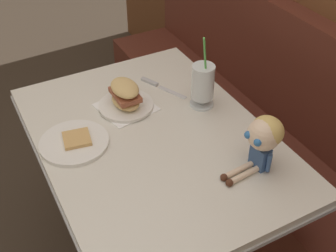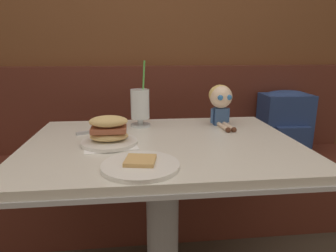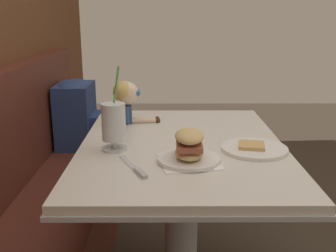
{
  "view_description": "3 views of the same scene",
  "coord_description": "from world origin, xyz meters",
  "px_view_note": "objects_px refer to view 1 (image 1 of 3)",
  "views": [
    {
      "loc": [
        1.11,
        -0.35,
        1.77
      ],
      "look_at": [
        0.05,
        0.21,
        0.81
      ],
      "focal_mm": 46.61,
      "sensor_mm": 36.0,
      "label": 1
    },
    {
      "loc": [
        -0.1,
        -0.98,
        1.11
      ],
      "look_at": [
        0.02,
        0.16,
        0.81
      ],
      "focal_mm": 31.95,
      "sensor_mm": 36.0,
      "label": 2
    },
    {
      "loc": [
        -1.56,
        0.24,
        1.25
      ],
      "look_at": [
        0.08,
        0.24,
        0.79
      ],
      "focal_mm": 43.93,
      "sensor_mm": 36.0,
      "label": 3
    }
  ],
  "objects_px": {
    "sandwich_plate": "(125,98)",
    "seated_doll": "(264,137)",
    "milkshake_glass": "(203,84)",
    "toast_plate": "(75,142)",
    "butter_knife": "(156,84)"
  },
  "relations": [
    {
      "from": "seated_doll",
      "to": "toast_plate",
      "type": "bearing_deg",
      "value": -128.12
    },
    {
      "from": "toast_plate",
      "to": "milkshake_glass",
      "type": "height_order",
      "value": "milkshake_glass"
    },
    {
      "from": "seated_doll",
      "to": "sandwich_plate",
      "type": "bearing_deg",
      "value": -153.38
    },
    {
      "from": "sandwich_plate",
      "to": "butter_knife",
      "type": "xyz_separation_m",
      "value": [
        -0.09,
        0.18,
        -0.04
      ]
    },
    {
      "from": "milkshake_glass",
      "to": "butter_knife",
      "type": "height_order",
      "value": "milkshake_glass"
    },
    {
      "from": "butter_knife",
      "to": "seated_doll",
      "type": "height_order",
      "value": "seated_doll"
    },
    {
      "from": "sandwich_plate",
      "to": "seated_doll",
      "type": "height_order",
      "value": "seated_doll"
    },
    {
      "from": "toast_plate",
      "to": "milkshake_glass",
      "type": "relative_size",
      "value": 0.79
    },
    {
      "from": "toast_plate",
      "to": "milkshake_glass",
      "type": "distance_m",
      "value": 0.54
    },
    {
      "from": "toast_plate",
      "to": "sandwich_plate",
      "type": "xyz_separation_m",
      "value": [
        -0.12,
        0.25,
        0.04
      ]
    },
    {
      "from": "milkshake_glass",
      "to": "seated_doll",
      "type": "bearing_deg",
      "value": -2.08
    },
    {
      "from": "sandwich_plate",
      "to": "seated_doll",
      "type": "distance_m",
      "value": 0.59
    },
    {
      "from": "milkshake_glass",
      "to": "toast_plate",
      "type": "bearing_deg",
      "value": -91.12
    },
    {
      "from": "toast_plate",
      "to": "butter_knife",
      "type": "relative_size",
      "value": 1.13
    },
    {
      "from": "milkshake_glass",
      "to": "butter_knife",
      "type": "relative_size",
      "value": 1.42
    }
  ]
}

